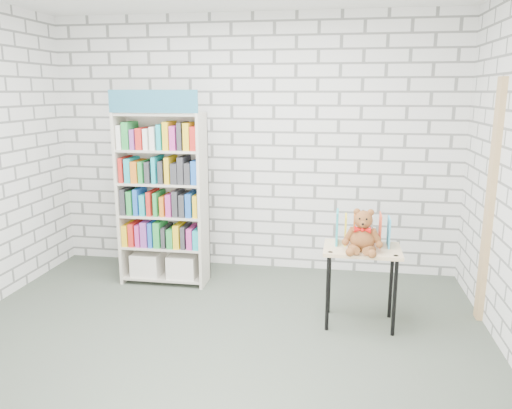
# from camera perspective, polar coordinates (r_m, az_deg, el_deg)

# --- Properties ---
(ground) EXTENTS (4.50, 4.50, 0.00)m
(ground) POSITION_cam_1_polar(r_m,az_deg,el_deg) (4.08, -5.27, -16.28)
(ground) COLOR #434C40
(ground) RESTS_ON ground
(room_shell) EXTENTS (4.52, 4.02, 2.81)m
(room_shell) POSITION_cam_1_polar(r_m,az_deg,el_deg) (3.58, -5.86, 9.57)
(room_shell) COLOR silver
(room_shell) RESTS_ON ground
(bookshelf) EXTENTS (0.89, 0.35, 2.00)m
(bookshelf) POSITION_cam_1_polar(r_m,az_deg,el_deg) (5.23, -10.58, 0.77)
(bookshelf) COLOR beige
(bookshelf) RESTS_ON ground
(display_table) EXTENTS (0.65, 0.45, 0.69)m
(display_table) POSITION_cam_1_polar(r_m,az_deg,el_deg) (4.35, 11.99, -6.07)
(display_table) COLOR tan
(display_table) RESTS_ON ground
(table_books) EXTENTS (0.45, 0.20, 0.27)m
(table_books) POSITION_cam_1_polar(r_m,az_deg,el_deg) (4.38, 12.09, -2.78)
(table_books) COLOR teal
(table_books) RESTS_ON display_table
(teddy_bear) EXTENTS (0.33, 0.31, 0.36)m
(teddy_bear) POSITION_cam_1_polar(r_m,az_deg,el_deg) (4.18, 12.08, -3.40)
(teddy_bear) COLOR brown
(teddy_bear) RESTS_ON display_table
(door_trim) EXTENTS (0.05, 0.12, 2.10)m
(door_trim) POSITION_cam_1_polar(r_m,az_deg,el_deg) (4.68, 25.16, 0.08)
(door_trim) COLOR tan
(door_trim) RESTS_ON ground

